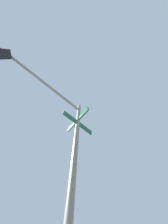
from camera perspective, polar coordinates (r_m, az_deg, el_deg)
The scene contains 1 object.
traffic_signal_near at distance 3.41m, azimuth -20.45°, elevation 5.63°, with size 2.95×2.39×5.90m.
Camera 1 is at (-7.37, -5.63, 1.15)m, focal length 20.28 mm.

